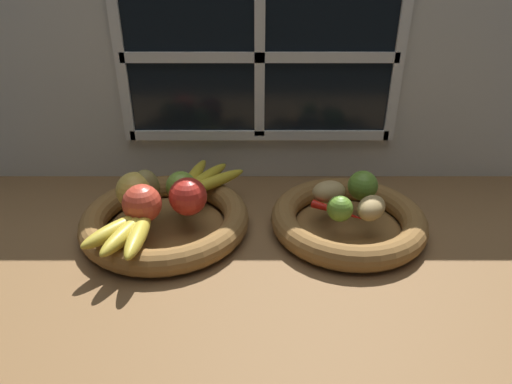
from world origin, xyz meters
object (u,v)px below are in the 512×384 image
Objects in this scene: fruit_bowl_left at (165,220)px; apple_golden_left at (134,191)px; pear_brown at (145,187)px; potato_small at (371,208)px; potato_oblong at (328,192)px; lime_near at (339,209)px; apple_green_back at (180,186)px; apple_red_front at (141,204)px; chili_pepper at (340,211)px; fruit_bowl_right at (347,220)px; apple_red_right at (187,197)px; banana_bunch_front at (127,232)px; banana_bunch_back at (202,180)px; lime_far at (362,185)px.

apple_golden_left is at bearing 170.81° from fruit_bowl_left.
pear_brown reaches higher than potato_small.
lime_near is at bearing -81.35° from potato_oblong.
apple_green_back is 9.55cm from apple_golden_left.
potato_small is at bearing -7.48° from pear_brown.
apple_red_front is 39.76cm from chili_pepper.
pear_brown reaches higher than lime_near.
apple_golden_left is (-9.06, -2.96, 0.61)cm from apple_green_back.
apple_red_right is (-33.17, -1.69, 6.71)cm from fruit_bowl_right.
lime_near is 2.64cm from chili_pepper.
banana_bunch_front is at bearing -160.30° from potato_oblong.
banana_bunch_back is (3.88, 6.89, -1.89)cm from apple_green_back.
apple_red_right is at bearing -170.67° from lime_far.
chili_pepper is at bearing 3.02° from apple_red_front.
apple_green_back is 31.45cm from potato_oblong.
lime_near reaches higher than potato_oblong.
apple_green_back is 0.87× the size of potato_small.
banana_bunch_back is 3.55× the size of lime_near.
lime_far is at bearing 9.25° from potato_oblong.
apple_red_right is 1.01× the size of pear_brown.
fruit_bowl_left is at bearing -174.14° from lime_far.
potato_oblong is 7.50cm from lime_far.
fruit_bowl_right is at bearing 81.14° from chili_pepper.
apple_green_back is 0.84× the size of apple_golden_left.
fruit_bowl_left is 2.74× the size of chili_pepper.
banana_bunch_back is 37.94cm from potato_small.
chili_pepper is at bearing -4.59° from apple_golden_left.
apple_red_front and pear_brown have the same top height.
pear_brown is 40.79cm from chili_pepper.
fruit_bowl_right is at bearing -6.30° from apple_green_back.
apple_golden_left is at bearing -161.91° from apple_green_back.
lime_far is (45.15, 8.84, -0.66)cm from apple_red_front.
apple_green_back is 8.13cm from banana_bunch_back.
fruit_bowl_left is at bearing -123.17° from banana_bunch_back.
banana_bunch_back is at bearing 60.63° from apple_green_back.
potato_oblong is at bearing -15.59° from banana_bunch_back.
apple_golden_left reaches higher than potato_small.
apple_red_right is (2.25, -5.61, 0.64)cm from apple_green_back.
potato_small is (35.11, -14.36, 0.98)cm from banana_bunch_back.
fruit_bowl_left is 36.68cm from chili_pepper.
fruit_bowl_right is 7.24cm from potato_oblong.
pear_brown is (-42.58, 2.50, 6.65)cm from fruit_bowl_right.
apple_red_right reaches higher than apple_green_back.
apple_golden_left is (-2.70, 5.48, -0.03)cm from apple_red_front.
banana_bunch_back is at bearing 36.94° from pear_brown.
lime_far is (-0.21, 7.87, 0.89)cm from potato_small.
chili_pepper is (39.60, 2.09, -3.00)cm from apple_red_front.
apple_red_front is 1.00× the size of apple_red_right.
apple_golden_left is 1.47× the size of lime_near.
pear_brown is 40.31cm from lime_near.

